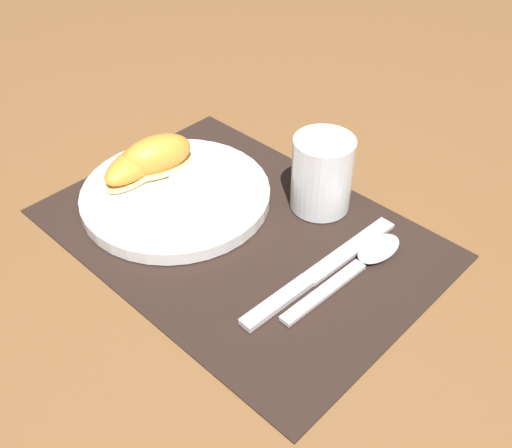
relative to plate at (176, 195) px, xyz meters
The scene contains 9 objects.
ground_plane 0.10m from the plate, ahead, with size 3.00×3.00×0.00m, color brown.
placemat 0.10m from the plate, ahead, with size 0.44×0.31×0.00m.
plate is the anchor object (origin of this frame).
juice_glass 0.18m from the plate, 41.19° to the left, with size 0.07×0.07×0.09m.
knife 0.21m from the plate, ahead, with size 0.03×0.23×0.01m.
spoon 0.24m from the plate, 16.84° to the left, with size 0.04×0.18×0.01m.
fork 0.01m from the plate, 114.51° to the left, with size 0.13×0.16×0.00m.
citrus_wedge_0 0.06m from the plate, 162.05° to the left, with size 0.07×0.10×0.05m.
citrus_wedge_1 0.07m from the plate, behind, with size 0.07×0.12×0.03m.
Camera 1 is at (0.37, -0.36, 0.46)m, focal length 42.00 mm.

